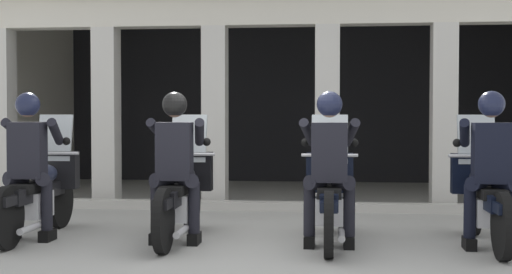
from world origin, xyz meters
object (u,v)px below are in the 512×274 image
police_officer_far_left (29,153)px  police_officer_center_right (329,155)px  motorcycle_center_left (181,193)px  motorcycle_far_right (484,197)px  police_officer_center_left (175,154)px  motorcycle_far_left (40,191)px  motorcycle_center_right (329,195)px  police_officer_far_right (491,156)px

police_officer_far_left → police_officer_center_right: same height
police_officer_far_left → motorcycle_center_left: 1.68m
motorcycle_center_left → motorcycle_far_right: 3.19m
motorcycle_far_right → police_officer_center_left: bearing=-166.3°
motorcycle_center_left → police_officer_center_left: (-0.00, -0.28, 0.44)m
motorcycle_center_left → police_officer_center_left: size_ratio=1.29×
motorcycle_far_left → motorcycle_center_right: size_ratio=1.00×
motorcycle_far_left → police_officer_far_right: 4.82m
motorcycle_far_left → motorcycle_far_right: size_ratio=1.00×
motorcycle_far_left → motorcycle_far_right: (4.79, -0.01, 0.00)m
motorcycle_far_left → police_officer_center_left: police_officer_center_left is taller
police_officer_far_right → motorcycle_far_right: bearing=98.1°
police_officer_center_right → motorcycle_far_left: bearing=-173.6°
police_officer_far_left → motorcycle_center_right: bearing=17.0°
police_officer_far_left → police_officer_center_left: bearing=12.0°
motorcycle_center_left → police_officer_far_right: 3.23m
police_officer_center_left → police_officer_center_right: same height
motorcycle_center_right → police_officer_center_right: (-0.00, -0.28, 0.44)m
motorcycle_center_right → motorcycle_far_right: (1.60, 0.05, 0.00)m
motorcycle_center_right → police_officer_far_right: (1.59, -0.24, 0.44)m
motorcycle_center_right → police_officer_center_right: bearing=-77.8°
motorcycle_center_left → police_officer_far_right: bearing=11.3°
motorcycle_center_right → police_officer_far_right: police_officer_far_right is taller
police_officer_center_right → police_officer_far_left: bearing=-168.5°
motorcycle_center_left → police_officer_center_left: 0.52m
motorcycle_center_left → motorcycle_center_right: bearing=14.9°
motorcycle_center_left → police_officer_far_left: bearing=-154.7°
motorcycle_far_left → police_officer_center_right: 3.24m
motorcycle_far_right → police_officer_center_right: bearing=-159.9°
police_officer_far_left → motorcycle_center_right: (3.19, 0.23, -0.44)m
motorcycle_center_left → police_officer_center_left: police_officer_center_left is taller
police_officer_center_left → police_officer_center_right: 1.60m
motorcycle_center_right → police_officer_far_right: 1.67m
motorcycle_center_left → motorcycle_center_right: 1.60m
motorcycle_center_left → police_officer_center_left: bearing=-74.2°
motorcycle_center_left → motorcycle_far_right: same height
motorcycle_center_right → police_officer_center_right: size_ratio=1.29×
police_officer_center_left → police_officer_far_right: size_ratio=1.00×
motorcycle_center_right → police_officer_center_left: bearing=-158.5°
police_officer_far_left → police_officer_far_right: bearing=12.8°
police_officer_center_left → police_officer_center_right: (1.60, -0.03, 0.00)m
police_officer_center_left → motorcycle_center_right: (1.60, 0.25, -0.44)m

